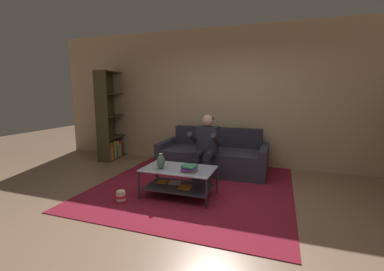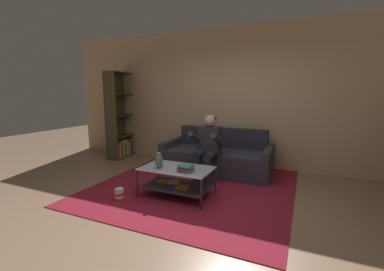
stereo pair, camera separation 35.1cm
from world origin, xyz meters
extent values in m
plane|color=#957358|center=(0.00, 0.00, 0.00)|extent=(16.80, 16.80, 0.00)
cube|color=#CAAE87|center=(0.00, 2.46, 1.45)|extent=(8.40, 0.12, 2.90)
cube|color=#31303E|center=(-0.19, 1.75, 0.22)|extent=(1.83, 0.95, 0.45)
cube|color=#292935|center=(-0.19, 2.14, 0.64)|extent=(1.83, 0.18, 0.39)
cube|color=#31303E|center=(-1.17, 1.75, 0.28)|extent=(0.13, 0.95, 0.57)
cube|color=#31303E|center=(0.80, 1.75, 0.28)|extent=(0.13, 0.95, 0.57)
cylinder|color=#222331|center=(-0.29, 0.97, 0.22)|extent=(0.14, 0.14, 0.45)
cylinder|color=#222331|center=(-0.09, 0.97, 0.22)|extent=(0.14, 0.14, 0.45)
cylinder|color=#222331|center=(-0.29, 1.15, 0.49)|extent=(0.14, 0.42, 0.14)
cylinder|color=#222331|center=(-0.09, 1.15, 0.49)|extent=(0.14, 0.42, 0.14)
cube|color=#2A2C34|center=(-0.19, 1.36, 0.70)|extent=(0.38, 0.22, 0.51)
cylinder|color=#2A2C34|center=(-0.39, 1.18, 0.75)|extent=(0.09, 0.49, 0.31)
cylinder|color=#2A2C34|center=(0.02, 1.18, 0.75)|extent=(0.09, 0.49, 0.31)
sphere|color=tan|center=(-0.19, 1.36, 1.06)|extent=(0.21, 0.21, 0.21)
ellipsoid|color=black|center=(-0.19, 1.38, 1.08)|extent=(0.21, 0.21, 0.13)
cube|color=#AAB3C8|center=(-0.35, 0.37, 0.43)|extent=(1.06, 0.62, 0.02)
cube|color=#313545|center=(-0.35, 0.37, 0.16)|extent=(0.97, 0.57, 0.02)
cylinder|color=#332C37|center=(-0.86, 0.07, 0.22)|extent=(0.03, 0.03, 0.44)
cylinder|color=#332C37|center=(0.17, 0.07, 0.22)|extent=(0.03, 0.03, 0.44)
cylinder|color=#332C37|center=(-0.86, 0.66, 0.22)|extent=(0.03, 0.03, 0.44)
cylinder|color=#332C37|center=(0.17, 0.66, 0.22)|extent=(0.03, 0.03, 0.44)
cube|color=orange|center=(-0.64, 0.42, 0.18)|extent=(0.15, 0.13, 0.02)
cube|color=silver|center=(-0.45, 0.44, 0.18)|extent=(0.20, 0.17, 0.03)
cube|color=orange|center=(-0.23, 0.31, 0.18)|extent=(0.18, 0.16, 0.03)
cube|color=maroon|center=(-0.27, 0.96, 0.01)|extent=(3.12, 3.39, 0.01)
cube|color=#82545A|center=(-0.27, 0.96, 0.01)|extent=(1.72, 1.86, 0.00)
ellipsoid|color=#486F5A|center=(-0.58, 0.25, 0.55)|extent=(0.12, 0.12, 0.21)
cylinder|color=#486F5A|center=(-0.58, 0.25, 0.65)|extent=(0.05, 0.05, 0.05)
cube|color=olive|center=(-0.13, 0.24, 0.46)|extent=(0.20, 0.15, 0.03)
cube|color=purple|center=(-0.14, 0.24, 0.48)|extent=(0.23, 0.17, 0.02)
cube|color=#3057AB|center=(-0.14, 0.24, 0.50)|extent=(0.20, 0.13, 0.02)
cube|color=#378455|center=(-0.14, 0.25, 0.53)|extent=(0.21, 0.20, 0.02)
cube|color=#433C25|center=(-2.66, 1.60, 1.02)|extent=(0.30, 0.06, 2.03)
cube|color=#433C25|center=(-2.78, 2.56, 1.02)|extent=(0.30, 0.06, 2.03)
cube|color=#433C25|center=(-2.86, 2.06, 1.02)|extent=(0.14, 0.98, 2.03)
cube|color=#433C25|center=(-2.72, 2.08, 0.01)|extent=(0.41, 0.98, 0.02)
cube|color=#433C25|center=(-2.72, 2.08, 0.51)|extent=(0.41, 0.98, 0.02)
cube|color=#433C25|center=(-2.72, 2.08, 1.02)|extent=(0.41, 0.98, 0.02)
cube|color=#433C25|center=(-2.72, 2.08, 1.52)|extent=(0.41, 0.98, 0.02)
cube|color=#433C25|center=(-2.72, 2.08, 2.02)|extent=(0.41, 0.98, 0.02)
cube|color=teal|center=(-2.64, 1.65, 0.17)|extent=(0.21, 0.07, 0.31)
cube|color=red|center=(-2.65, 1.69, 0.18)|extent=(0.22, 0.05, 0.32)
cube|color=orange|center=(-2.66, 1.73, 0.18)|extent=(0.23, 0.07, 0.32)
cube|color=orange|center=(-2.68, 1.78, 0.22)|extent=(0.25, 0.06, 0.40)
cube|color=#2D2E30|center=(-2.68, 1.83, 0.24)|extent=(0.25, 0.07, 0.43)
cube|color=gold|center=(-2.69, 1.88, 0.23)|extent=(0.26, 0.08, 0.42)
cube|color=teal|center=(-2.70, 1.93, 0.20)|extent=(0.25, 0.07, 0.36)
cube|color=#2B2C36|center=(-2.68, 1.98, 0.17)|extent=(0.20, 0.06, 0.29)
cube|color=gold|center=(-2.72, 2.03, 0.22)|extent=(0.26, 0.08, 0.40)
cube|color=#78A1AB|center=(-2.69, 2.07, 0.20)|extent=(0.20, 0.05, 0.37)
cube|color=#378A4C|center=(-2.72, 2.10, 0.15)|extent=(0.25, 0.07, 0.27)
cube|color=gold|center=(-2.70, 2.15, 0.17)|extent=(0.20, 0.06, 0.30)
cube|color=red|center=(-2.73, 2.20, 0.21)|extent=(0.25, 0.07, 0.37)
cube|color=#1D2A30|center=(-2.72, 2.25, 0.17)|extent=(0.21, 0.08, 0.30)
cylinder|color=red|center=(-1.04, -0.12, 0.02)|extent=(0.13, 0.13, 0.04)
cylinder|color=white|center=(-1.04, -0.12, 0.06)|extent=(0.13, 0.13, 0.04)
cylinder|color=red|center=(-1.04, -0.12, 0.09)|extent=(0.13, 0.13, 0.04)
cylinder|color=white|center=(-1.04, -0.12, 0.13)|extent=(0.13, 0.13, 0.04)
ellipsoid|color=beige|center=(-1.04, -0.12, 0.17)|extent=(0.12, 0.12, 0.05)
camera|label=1|loc=(1.04, -3.05, 1.55)|focal=24.00mm
camera|label=2|loc=(1.37, -2.92, 1.55)|focal=24.00mm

